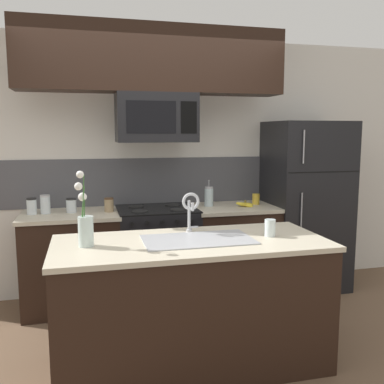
{
  "coord_description": "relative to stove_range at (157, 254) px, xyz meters",
  "views": [
    {
      "loc": [
        -0.66,
        -3.15,
        1.65
      ],
      "look_at": [
        0.2,
        0.27,
        1.16
      ],
      "focal_mm": 40.0,
      "sensor_mm": 36.0,
      "label": 1
    }
  ],
  "objects": [
    {
      "name": "ground_plane",
      "position": [
        -0.0,
        -0.9,
        -0.46
      ],
      "size": [
        10.0,
        10.0,
        0.0
      ],
      "primitive_type": "plane",
      "color": "brown"
    },
    {
      "name": "rear_partition",
      "position": [
        0.3,
        0.38,
        0.84
      ],
      "size": [
        5.2,
        0.1,
        2.6
      ],
      "primitive_type": "cube",
      "color": "silver",
      "rests_on": "ground"
    },
    {
      "name": "splash_band",
      "position": [
        -0.0,
        0.32,
        0.69
      ],
      "size": [
        3.31,
        0.01,
        0.48
      ],
      "primitive_type": "cube",
      "color": "#4C4C51",
      "rests_on": "rear_partition"
    },
    {
      "name": "back_counter_left",
      "position": [
        -0.81,
        0.0,
        -0.01
      ],
      "size": [
        0.9,
        0.65,
        0.91
      ],
      "color": "black",
      "rests_on": "ground"
    },
    {
      "name": "back_counter_right",
      "position": [
        0.79,
        0.0,
        -0.01
      ],
      "size": [
        0.85,
        0.65,
        0.91
      ],
      "color": "black",
      "rests_on": "ground"
    },
    {
      "name": "stove_range",
      "position": [
        0.0,
        0.0,
        0.0
      ],
      "size": [
        0.76,
        0.64,
        0.93
      ],
      "color": "black",
      "rests_on": "ground"
    },
    {
      "name": "microwave",
      "position": [
        0.0,
        -0.02,
        1.32
      ],
      "size": [
        0.74,
        0.4,
        0.45
      ],
      "color": "black"
    },
    {
      "name": "upper_cabinet_band",
      "position": [
        -0.02,
        -0.05,
        1.85
      ],
      "size": [
        2.45,
        0.34,
        0.6
      ],
      "primitive_type": "cube",
      "color": "black"
    },
    {
      "name": "refrigerator",
      "position": [
        1.6,
        0.02,
        0.42
      ],
      "size": [
        0.79,
        0.74,
        1.76
      ],
      "color": "black",
      "rests_on": "ground"
    },
    {
      "name": "storage_jar_tall",
      "position": [
        -1.15,
        0.03,
        0.52
      ],
      "size": [
        0.09,
        0.09,
        0.15
      ],
      "color": "silver",
      "rests_on": "back_counter_left"
    },
    {
      "name": "storage_jar_medium",
      "position": [
        -1.03,
        0.04,
        0.53
      ],
      "size": [
        0.09,
        0.09,
        0.17
      ],
      "color": "silver",
      "rests_on": "back_counter_left"
    },
    {
      "name": "storage_jar_short",
      "position": [
        -0.8,
        0.04,
        0.52
      ],
      "size": [
        0.09,
        0.09,
        0.13
      ],
      "color": "silver",
      "rests_on": "back_counter_left"
    },
    {
      "name": "storage_jar_squat",
      "position": [
        -0.46,
        -0.01,
        0.51
      ],
      "size": [
        0.09,
        0.09,
        0.13
      ],
      "color": "#997F5B",
      "rests_on": "back_counter_left"
    },
    {
      "name": "banana_bunch",
      "position": [
        0.89,
        -0.06,
        0.47
      ],
      "size": [
        0.19,
        0.12,
        0.08
      ],
      "color": "yellow",
      "rests_on": "back_counter_right"
    },
    {
      "name": "french_press",
      "position": [
        0.54,
        0.06,
        0.55
      ],
      "size": [
        0.09,
        0.09,
        0.27
      ],
      "color": "silver",
      "rests_on": "back_counter_right"
    },
    {
      "name": "coffee_tin",
      "position": [
        1.05,
        0.05,
        0.5
      ],
      "size": [
        0.08,
        0.08,
        0.11
      ],
      "primitive_type": "cylinder",
      "color": "gold",
      "rests_on": "back_counter_right"
    },
    {
      "name": "island_counter",
      "position": [
        0.04,
        -1.25,
        -0.01
      ],
      "size": [
        1.89,
        0.82,
        0.91
      ],
      "color": "black",
      "rests_on": "ground"
    },
    {
      "name": "kitchen_sink",
      "position": [
        0.08,
        -1.25,
        0.38
      ],
      "size": [
        0.76,
        0.44,
        0.16
      ],
      "color": "#ADAFB5",
      "rests_on": "island_counter"
    },
    {
      "name": "sink_faucet",
      "position": [
        0.08,
        -1.03,
        0.65
      ],
      "size": [
        0.14,
        0.14,
        0.31
      ],
      "color": "#B7BABF",
      "rests_on": "island_counter"
    },
    {
      "name": "drinking_glass",
      "position": [
        0.61,
        -1.27,
        0.51
      ],
      "size": [
        0.08,
        0.08,
        0.12
      ],
      "color": "silver",
      "rests_on": "island_counter"
    },
    {
      "name": "flower_vase",
      "position": [
        -0.67,
        -1.23,
        0.58
      ],
      "size": [
        0.11,
        0.11,
        0.5
      ],
      "color": "silver",
      "rests_on": "island_counter"
    }
  ]
}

